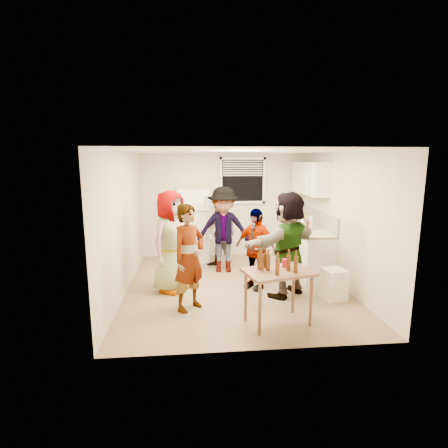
{
  "coord_description": "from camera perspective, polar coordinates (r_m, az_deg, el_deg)",
  "views": [
    {
      "loc": [
        -0.81,
        -6.21,
        2.36
      ],
      "look_at": [
        -0.19,
        0.28,
        1.15
      ],
      "focal_mm": 28.0,
      "sensor_mm": 36.0,
      "label": 1
    }
  ],
  "objects": [
    {
      "name": "beer_bottle_table",
      "position": [
        5.17,
        6.78,
        -7.11
      ],
      "size": [
        0.06,
        0.06,
        0.22
      ],
      "primitive_type": "cylinder",
      "color": "#47230C",
      "rests_on": "serving_table"
    },
    {
      "name": "guest_black",
      "position": [
        6.65,
        5.04,
        -10.31
      ],
      "size": [
        1.69,
        1.68,
        0.37
      ],
      "primitive_type": "imported",
      "rotation": [
        0.0,
        0.0,
        -0.8
      ],
      "color": "black",
      "rests_on": "ground"
    },
    {
      "name": "room",
      "position": [
        6.69,
        1.85,
        -10.14
      ],
      "size": [
        4.0,
        4.5,
        2.5
      ],
      "primitive_type": null,
      "color": "beige",
      "rests_on": "ground"
    },
    {
      "name": "guest_back_left",
      "position": [
        7.72,
        -0.43,
        -7.28
      ],
      "size": [
        1.6,
        1.65,
        0.59
      ],
      "primitive_type": "imported",
      "rotation": [
        0.0,
        0.0,
        -0.74
      ],
      "color": "#523923",
      "rests_on": "ground"
    },
    {
      "name": "window",
      "position": [
        8.53,
        3.05,
        7.08
      ],
      "size": [
        1.12,
        0.1,
        1.06
      ],
      "primitive_type": null,
      "color": "white",
      "rests_on": "room"
    },
    {
      "name": "guest_grey",
      "position": [
        6.58,
        -8.45,
        -10.61
      ],
      "size": [
        2.01,
        1.78,
        0.58
      ],
      "primitive_type": "imported",
      "rotation": [
        0.0,
        0.0,
        0.96
      ],
      "color": "gray",
      "rests_on": "ground"
    },
    {
      "name": "countertop",
      "position": [
        7.91,
        13.11,
        -0.53
      ],
      "size": [
        0.64,
        2.22,
        0.04
      ],
      "primitive_type": "cube",
      "color": "beige",
      "rests_on": "counter_lower"
    },
    {
      "name": "trash_bin",
      "position": [
        6.34,
        17.49,
        -9.43
      ],
      "size": [
        0.42,
        0.42,
        0.52
      ],
      "primitive_type": "cube",
      "rotation": [
        0.0,
        0.0,
        0.21
      ],
      "color": "silver",
      "rests_on": "ground"
    },
    {
      "name": "backsplash",
      "position": [
        7.98,
        15.11,
        0.92
      ],
      "size": [
        0.03,
        2.2,
        0.36
      ],
      "primitive_type": "cube",
      "color": "beige",
      "rests_on": "countertop"
    },
    {
      "name": "serving_table",
      "position": [
        5.37,
        8.63,
        -15.67
      ],
      "size": [
        1.07,
        0.84,
        0.8
      ],
      "primitive_type": null,
      "rotation": [
        0.0,
        0.0,
        0.25
      ],
      "color": "brown",
      "rests_on": "ground"
    },
    {
      "name": "blue_cup",
      "position": [
        7.12,
        13.06,
        -1.58
      ],
      "size": [
        0.09,
        0.09,
        0.12
      ],
      "primitive_type": "cylinder",
      "color": "#0430A4",
      "rests_on": "countertop"
    },
    {
      "name": "kettle",
      "position": [
        7.87,
        12.82,
        -0.43
      ],
      "size": [
        0.32,
        0.29,
        0.21
      ],
      "primitive_type": null,
      "rotation": [
        0.0,
        0.0,
        0.38
      ],
      "color": "silver",
      "rests_on": "countertop"
    },
    {
      "name": "paper_towel",
      "position": [
        7.59,
        13.77,
        -0.87
      ],
      "size": [
        0.13,
        0.13,
        0.27
      ],
      "primitive_type": "cylinder",
      "color": "white",
      "rests_on": "countertop"
    },
    {
      "name": "beer_bottle_counter",
      "position": [
        7.47,
        13.45,
        -1.04
      ],
      "size": [
        0.06,
        0.06,
        0.22
      ],
      "primitive_type": "cylinder",
      "color": "#47230C",
      "rests_on": "countertop"
    },
    {
      "name": "guest_stripe",
      "position": [
        5.8,
        -5.57,
        -13.57
      ],
      "size": [
        1.63,
        1.65,
        0.41
      ],
      "primitive_type": "imported",
      "rotation": [
        0.0,
        0.0,
        0.78
      ],
      "color": "#141933",
      "rests_on": "ground"
    },
    {
      "name": "picture_frame",
      "position": [
        8.54,
        13.23,
        0.95
      ],
      "size": [
        0.02,
        0.19,
        0.16
      ],
      "primitive_type": "cube",
      "color": "yellow",
      "rests_on": "countertop"
    },
    {
      "name": "red_cup",
      "position": [
        5.25,
        9.93,
        -6.94
      ],
      "size": [
        0.09,
        0.09,
        0.12
      ],
      "primitive_type": "cylinder",
      "color": "#B3132F",
      "rests_on": "serving_table"
    },
    {
      "name": "wine_bottle",
      "position": [
        8.68,
        11.76,
        0.62
      ],
      "size": [
        0.07,
        0.07,
        0.29
      ],
      "primitive_type": "cylinder",
      "color": "black",
      "rests_on": "countertop"
    },
    {
      "name": "counter_lower",
      "position": [
        8.01,
        12.98,
        -3.69
      ],
      "size": [
        0.6,
        2.2,
        0.86
      ],
      "primitive_type": "cube",
      "color": "white",
      "rests_on": "ground"
    },
    {
      "name": "guest_back_right",
      "position": [
        7.56,
        -0.07,
        -7.68
      ],
      "size": [
        1.31,
        1.89,
        0.67
      ],
      "primitive_type": "imported",
      "rotation": [
        0.0,
        0.0,
        -0.08
      ],
      "color": "#3C3C41",
      "rests_on": "ground"
    },
    {
      "name": "refrigerator",
      "position": [
        8.23,
        -4.97,
        -0.09
      ],
      "size": [
        0.7,
        0.7,
        1.7
      ],
      "primitive_type": "cube",
      "color": "white",
      "rests_on": "ground"
    },
    {
      "name": "upper_cabinets",
      "position": [
        8.02,
        13.87,
        7.29
      ],
      "size": [
        0.34,
        1.6,
        0.7
      ],
      "primitive_type": "cube",
      "color": "white",
      "rests_on": "room"
    },
    {
      "name": "guest_orange",
      "position": [
        6.4,
        10.11,
        -11.28
      ],
      "size": [
        2.45,
        2.48,
        0.54
      ],
      "primitive_type": "imported",
      "rotation": [
        0.0,
        0.0,
        3.77
      ],
      "color": "#F07757",
      "rests_on": "ground"
    }
  ]
}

